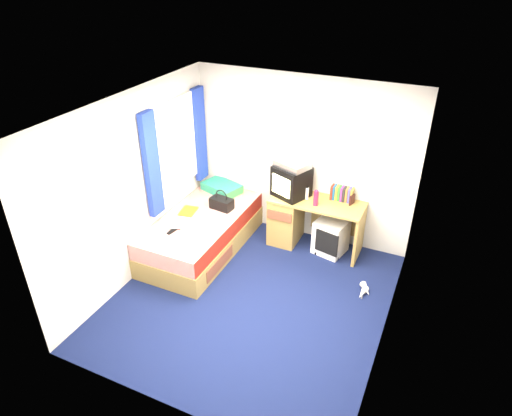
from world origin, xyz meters
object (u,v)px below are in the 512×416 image
at_px(towel, 195,228).
at_px(white_heels, 364,291).
at_px(desk, 298,218).
at_px(remote_control, 172,231).
at_px(crt_tv, 291,181).
at_px(handbag, 222,203).
at_px(pillow, 222,188).
at_px(aerosol_can, 307,193).
at_px(water_bottle, 177,227).
at_px(magazine, 188,211).
at_px(colour_swatch_fan, 185,232).
at_px(pink_water_bottle, 316,198).
at_px(bed, 202,233).
at_px(picture_frame, 352,200).
at_px(storage_cube, 331,236).
at_px(vcr, 292,164).

relative_size(towel, white_heels, 0.91).
height_order(desk, remote_control, desk).
distance_m(crt_tv, handbag, 1.04).
relative_size(pillow, handbag, 1.66).
xyz_separation_m(aerosol_can, water_bottle, (-1.41, -1.14, -0.26)).
height_order(towel, remote_control, towel).
xyz_separation_m(pillow, aerosol_can, (1.38, -0.05, 0.23)).
xyz_separation_m(magazine, colour_swatch_fan, (0.25, -0.47, -0.00)).
bearing_deg(aerosol_can, pink_water_bottle, -36.15).
height_order(pillow, aerosol_can, aerosol_can).
bearing_deg(white_heels, magazine, 178.72).
xyz_separation_m(bed, aerosol_can, (1.29, 0.73, 0.57)).
bearing_deg(towel, picture_frame, 34.09).
bearing_deg(remote_control, handbag, 77.56).
relative_size(storage_cube, white_heels, 1.58).
relative_size(pillow, desk, 0.44).
bearing_deg(crt_tv, white_heels, -7.04).
xyz_separation_m(bed, white_heels, (2.35, -0.02, -0.23)).
bearing_deg(aerosol_can, storage_cube, -4.66).
bearing_deg(crt_tv, bed, -121.99).
bearing_deg(picture_frame, vcr, -157.98).
height_order(pillow, remote_control, pillow).
relative_size(storage_cube, water_bottle, 2.51).
height_order(aerosol_can, magazine, aerosol_can).
bearing_deg(aerosol_can, picture_frame, 10.41).
height_order(crt_tv, magazine, crt_tv).
relative_size(storage_cube, magazine, 1.80).
bearing_deg(pillow, remote_control, -92.41).
bearing_deg(pink_water_bottle, white_heels, -34.79).
bearing_deg(vcr, water_bottle, -113.82).
bearing_deg(desk, vcr, 178.21).
bearing_deg(white_heels, aerosol_can, 144.99).
distance_m(desk, remote_control, 1.81).
distance_m(magazine, remote_control, 0.55).
height_order(handbag, magazine, handbag).
distance_m(towel, water_bottle, 0.25).
xyz_separation_m(crt_tv, white_heels, (1.31, -0.75, -0.93)).
height_order(bed, white_heels, bed).
relative_size(handbag, remote_control, 2.15).
bearing_deg(picture_frame, crt_tv, -157.71).
relative_size(handbag, towel, 1.19).
distance_m(water_bottle, white_heels, 2.57).
relative_size(bed, desk, 1.54).
bearing_deg(colour_swatch_fan, crt_tv, 48.63).
bearing_deg(pink_water_bottle, colour_swatch_fan, -144.12).
relative_size(pillow, vcr, 1.28).
relative_size(desk, storage_cube, 2.59).
xyz_separation_m(desk, aerosol_can, (0.12, -0.01, 0.43)).
relative_size(remote_control, white_heels, 0.50).
xyz_separation_m(crt_tv, towel, (-0.93, -1.09, -0.38)).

